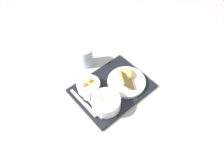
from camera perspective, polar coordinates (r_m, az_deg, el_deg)
The scene contains 8 objects.
ground_plane at distance 1.03m, azimuth 0.00°, elevation -1.43°, with size 4.00×4.00×0.00m, color #ADA89E.
serving_tray at distance 1.02m, azimuth 0.00°, elevation -1.22°, with size 0.41×0.34×0.01m.
bowl_salad at distance 1.00m, azimuth -6.68°, elevation -0.45°, with size 0.12×0.12×0.06m.
bowl_soup at distance 0.93m, azimuth -1.70°, elevation -5.25°, with size 0.14×0.14×0.06m.
plate_main at distance 1.03m, azimuth 4.04°, elevation 1.24°, with size 0.20×0.20×0.08m.
knife at distance 0.95m, azimuth -6.96°, elevation -6.63°, with size 0.05×0.20×0.01m.
spoon at distance 0.97m, azimuth -6.19°, elevation -5.20°, with size 0.03×0.17×0.01m.
glass_water at distance 1.11m, azimuth -7.47°, elevation 7.50°, with size 0.08×0.08×0.11m.
Camera 1 is at (-0.32, -0.49, 0.84)m, focal length 32.00 mm.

